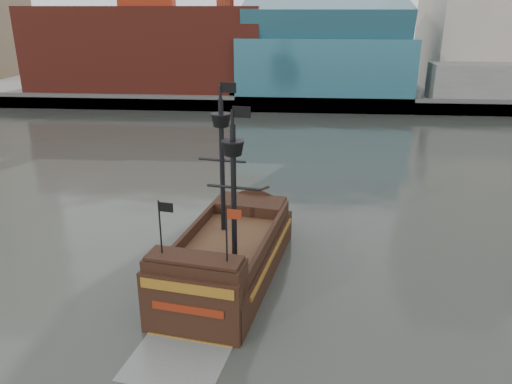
{
  "coord_description": "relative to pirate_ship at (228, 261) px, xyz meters",
  "views": [
    {
      "loc": [
        5.91,
        -22.05,
        16.82
      ],
      "look_at": [
        2.95,
        12.34,
        4.0
      ],
      "focal_mm": 35.0,
      "sensor_mm": 36.0,
      "label": 1
    }
  ],
  "objects": [
    {
      "name": "seawall",
      "position": [
        -1.59,
        55.85,
        0.09
      ],
      "size": [
        220.0,
        1.0,
        2.6
      ],
      "primitive_type": "cube",
      "color": "#4C4C49",
      "rests_on": "ground"
    },
    {
      "name": "pirate_ship",
      "position": [
        0.0,
        0.0,
        0.0
      ],
      "size": [
        8.26,
        18.54,
        13.4
      ],
      "rotation": [
        0.0,
        0.0,
        -0.17
      ],
      "color": "black",
      "rests_on": "ground"
    },
    {
      "name": "ground",
      "position": [
        -1.59,
        -6.65,
        -1.21
      ],
      "size": [
        400.0,
        400.0,
        0.0
      ],
      "primitive_type": "plane",
      "color": "#2C2F29",
      "rests_on": "ground"
    },
    {
      "name": "promenade_far",
      "position": [
        -1.59,
        85.35,
        -0.21
      ],
      "size": [
        220.0,
        60.0,
        2.0
      ],
      "primitive_type": "cube",
      "color": "slate",
      "rests_on": "ground"
    }
  ]
}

